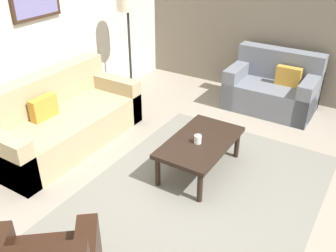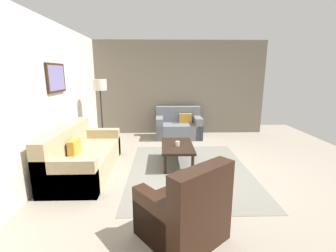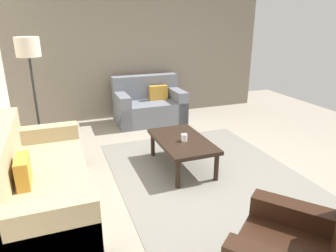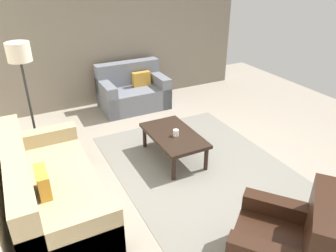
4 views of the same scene
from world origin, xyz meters
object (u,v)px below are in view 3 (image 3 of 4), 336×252
couch_loveseat (148,106)px  cup (184,138)px  couch_main (31,186)px  lamp_standing (29,60)px  coffee_table (182,143)px

couch_loveseat → cup: size_ratio=13.56×
couch_main → lamp_standing: bearing=-2.8°
couch_loveseat → lamp_standing: bearing=117.1°
coffee_table → lamp_standing: bearing=58.6°
couch_loveseat → lamp_standing: lamp_standing is taller
couch_main → cup: 1.90m
couch_loveseat → cup: (-2.17, 0.17, 0.15)m
coffee_table → couch_main: bearing=101.5°
couch_main → coffee_table: bearing=-78.5°
couch_main → coffee_table: 1.91m
couch_main → cup: couch_main is taller
lamp_standing → couch_main: bearing=177.2°
coffee_table → couch_loveseat: bearing=-4.7°
lamp_standing → coffee_table: bearing=-121.4°
lamp_standing → cup: bearing=-122.9°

